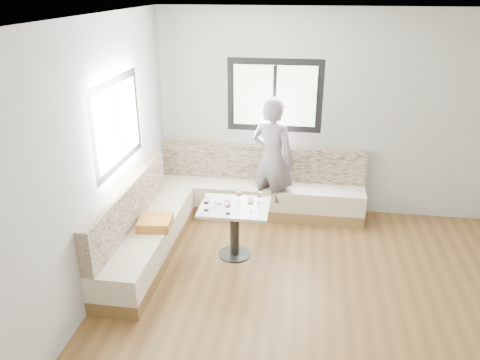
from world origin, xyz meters
TOP-DOWN VIEW (x-y plane):
  - room at (-0.08, 0.08)m, footprint 5.01×5.01m
  - banquette at (-1.59, 1.63)m, footprint 2.90×2.80m
  - table at (-1.22, 1.05)m, footprint 0.82×0.64m
  - person at (-0.87, 2.13)m, footprint 0.74×0.63m
  - olive_ramekin at (-1.42, 1.08)m, footprint 0.09×0.09m
  - wine_glass_a at (-1.52, 0.89)m, footprint 0.07×0.07m
  - wine_glass_b at (-1.26, 0.84)m, footprint 0.07×0.07m
  - wine_glass_c at (-1.02, 0.95)m, footprint 0.07×0.07m
  - wine_glass_d at (-1.19, 1.16)m, footprint 0.07×0.07m
  - wine_glass_e at (-0.93, 1.17)m, footprint 0.07×0.07m

SIDE VIEW (x-z plane):
  - banquette at x=-1.59m, z-range -0.14..0.81m
  - table at x=-1.22m, z-range 0.17..0.83m
  - olive_ramekin at x=-1.42m, z-range 0.66..0.70m
  - wine_glass_a at x=-1.52m, z-range 0.70..0.86m
  - wine_glass_b at x=-1.26m, z-range 0.70..0.86m
  - wine_glass_c at x=-1.02m, z-range 0.70..0.86m
  - wine_glass_d at x=-1.19m, z-range 0.70..0.86m
  - wine_glass_e at x=-0.93m, z-range 0.70..0.86m
  - person at x=-0.87m, z-range 0.00..1.72m
  - room at x=-0.08m, z-range 0.01..2.82m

